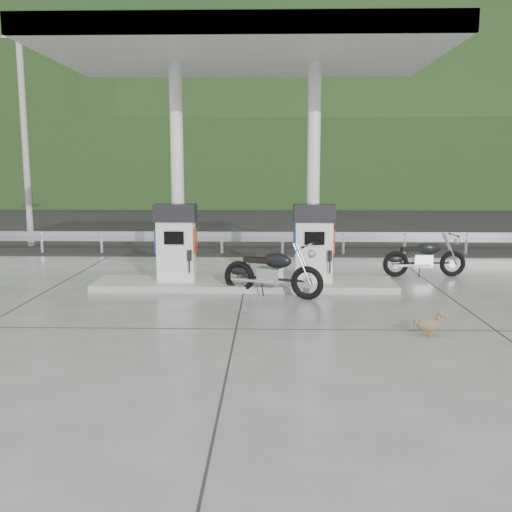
{
  "coord_description": "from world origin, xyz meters",
  "views": [
    {
      "loc": [
        0.58,
        -10.6,
        2.81
      ],
      "look_at": [
        0.3,
        1.0,
        1.0
      ],
      "focal_mm": 40.0,
      "sensor_mm": 36.0,
      "label": 1
    }
  ],
  "objects_px": {
    "duck": "(429,325)",
    "gas_pump_left": "(176,243)",
    "gas_pump_right": "(314,243)",
    "motorcycle_right": "(424,258)",
    "motorcycle_left": "(272,273)"
  },
  "relations": [
    {
      "from": "motorcycle_right",
      "to": "duck",
      "type": "relative_size",
      "value": 3.91
    },
    {
      "from": "gas_pump_left",
      "to": "motorcycle_left",
      "type": "xyz_separation_m",
      "value": [
        2.24,
        -0.88,
        -0.53
      ]
    },
    {
      "from": "motorcycle_left",
      "to": "motorcycle_right",
      "type": "bearing_deg",
      "value": 54.02
    },
    {
      "from": "gas_pump_right",
      "to": "motorcycle_left",
      "type": "height_order",
      "value": "gas_pump_right"
    },
    {
      "from": "gas_pump_left",
      "to": "gas_pump_right",
      "type": "height_order",
      "value": "same"
    },
    {
      "from": "gas_pump_left",
      "to": "gas_pump_right",
      "type": "relative_size",
      "value": 1.0
    },
    {
      "from": "gas_pump_right",
      "to": "motorcycle_left",
      "type": "distance_m",
      "value": 1.41
    },
    {
      "from": "gas_pump_right",
      "to": "motorcycle_right",
      "type": "bearing_deg",
      "value": 26.37
    },
    {
      "from": "gas_pump_right",
      "to": "motorcycle_right",
      "type": "distance_m",
      "value": 3.36
    },
    {
      "from": "motorcycle_right",
      "to": "duck",
      "type": "height_order",
      "value": "motorcycle_right"
    },
    {
      "from": "duck",
      "to": "gas_pump_left",
      "type": "bearing_deg",
      "value": 140.99
    },
    {
      "from": "gas_pump_right",
      "to": "duck",
      "type": "relative_size",
      "value": 3.49
    },
    {
      "from": "gas_pump_left",
      "to": "duck",
      "type": "relative_size",
      "value": 3.49
    },
    {
      "from": "motorcycle_left",
      "to": "duck",
      "type": "relative_size",
      "value": 4.24
    },
    {
      "from": "gas_pump_left",
      "to": "duck",
      "type": "bearing_deg",
      "value": -38.35
    }
  ]
}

